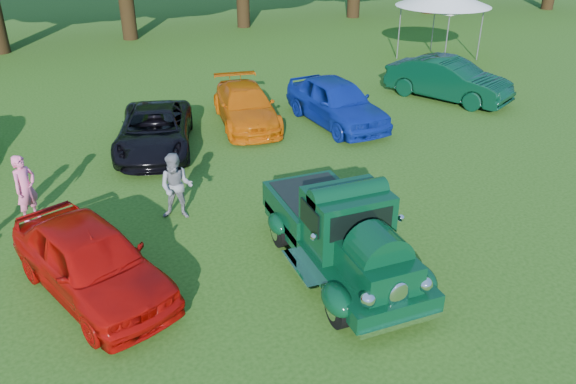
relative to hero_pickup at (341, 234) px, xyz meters
name	(u,v)px	position (x,y,z in m)	size (l,w,h in m)	color
ground	(282,295)	(-1.40, -0.43, -0.78)	(120.00, 120.00, 0.00)	#204610
hero_pickup	(341,234)	(0.00, 0.00, 0.00)	(2.14, 4.59, 1.80)	black
red_convertible	(91,260)	(-4.59, 0.99, -0.08)	(1.65, 4.09, 1.39)	#9D0906
back_car_black	(155,130)	(-2.33, 7.45, -0.16)	(2.05, 4.44, 1.23)	black
back_car_orange	(246,106)	(0.82, 8.55, -0.16)	(1.74, 4.27, 1.24)	#C65507
back_car_blue	(337,102)	(3.59, 7.48, -0.02)	(1.78, 4.43, 1.51)	navy
back_car_green	(448,79)	(8.57, 8.32, -0.03)	(1.59, 4.55, 1.50)	black
spectator_pink	(26,188)	(-5.73, 4.38, 0.02)	(0.58, 0.38, 1.59)	pink
spectator_grey	(176,187)	(-2.55, 3.20, 0.02)	(0.77, 0.60, 1.59)	gray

